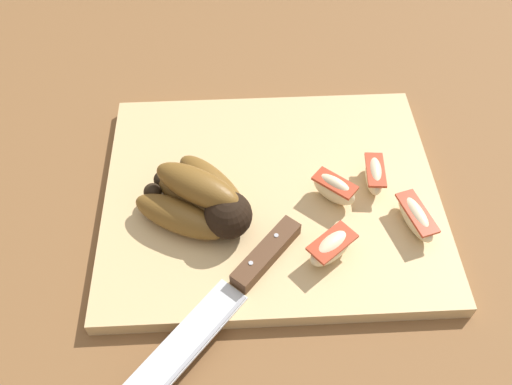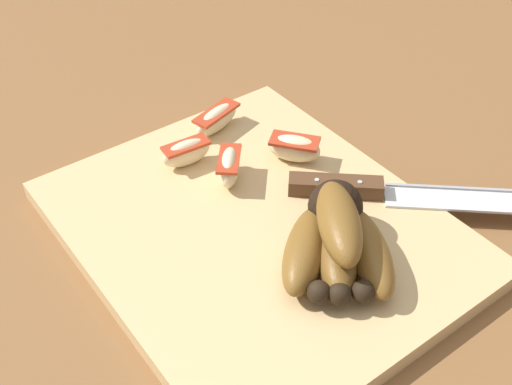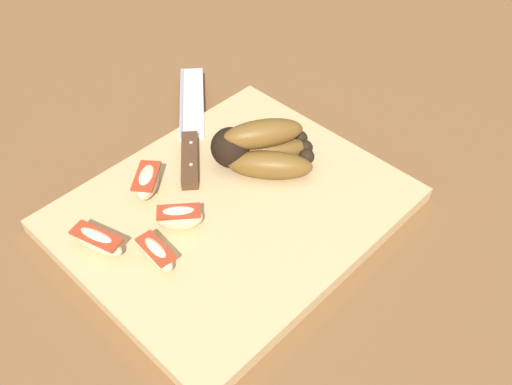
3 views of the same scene
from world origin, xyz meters
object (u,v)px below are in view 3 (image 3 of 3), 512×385
Objects in this scene: apple_wedge_far at (147,181)px; apple_wedge_middle at (179,218)px; banana_bunch at (261,147)px; apple_wedge_extra at (157,254)px; chefs_knife at (191,137)px; apple_wedge_near at (98,241)px.

apple_wedge_middle is at bearing -99.80° from apple_wedge_far.
banana_bunch reaches higher than apple_wedge_far.
apple_wedge_extra is (-0.07, -0.10, -0.00)m from apple_wedge_far.
chefs_knife is 0.17m from apple_wedge_middle.
chefs_knife is 3.20× the size of apple_wedge_near.
apple_wedge_far is at bearing 19.68° from apple_wedge_near.
banana_bunch is 0.21m from apple_wedge_extra.
banana_bunch is 2.59× the size of apple_wedge_middle.
chefs_knife is at bearing 19.28° from apple_wedge_near.
apple_wedge_middle is 0.96× the size of apple_wedge_extra.
apple_wedge_near is at bearing -160.72° from chefs_knife.
apple_wedge_extra is (-0.21, -0.04, -0.01)m from banana_bunch.
apple_wedge_extra is (-0.05, -0.02, -0.00)m from apple_wedge_middle.
apple_wedge_extra is (-0.17, -0.14, 0.01)m from chefs_knife.
banana_bunch reaches higher than apple_wedge_extra.
chefs_knife is (-0.04, 0.10, -0.02)m from banana_bunch.
apple_wedge_extra reaches higher than chefs_knife.
apple_wedge_middle is 0.08m from apple_wedge_far.
banana_bunch is 0.64× the size of chefs_knife.
apple_wedge_near is 0.10m from apple_wedge_middle.
apple_wedge_far is at bearing 155.36° from banana_bunch.
banana_bunch is 2.48× the size of apple_wedge_extra.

